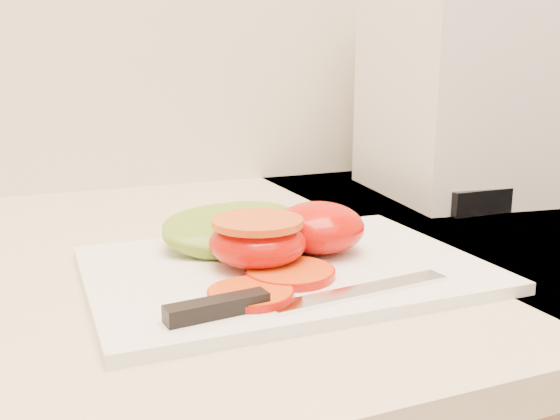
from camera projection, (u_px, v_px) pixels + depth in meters
name	position (u px, v px, depth m)	size (l,w,h in m)	color
cutting_board	(284.00, 269.00, 0.54)	(0.33, 0.24, 0.01)	white
tomato_half_dome	(319.00, 227.00, 0.56)	(0.08, 0.08, 0.05)	red
tomato_half_cut	(258.00, 240.00, 0.52)	(0.08, 0.08, 0.04)	red
tomato_slice_0	(290.00, 273.00, 0.50)	(0.07, 0.07, 0.01)	#D25817
tomato_slice_1	(251.00, 293.00, 0.46)	(0.06, 0.06, 0.01)	#D25817
lettuce_leaf_0	(243.00, 229.00, 0.59)	(0.16, 0.11, 0.03)	olive
lettuce_leaf_1	(282.00, 227.00, 0.61)	(0.10, 0.08, 0.02)	olive
knife	(277.00, 301.00, 0.44)	(0.23, 0.04, 0.01)	silver
appliance	(459.00, 83.00, 0.84)	(0.20, 0.25, 0.30)	silver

